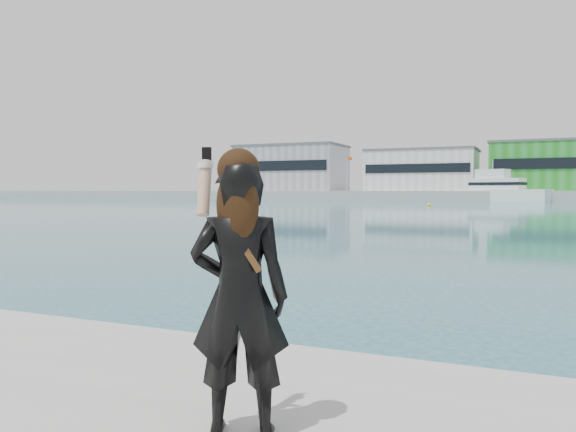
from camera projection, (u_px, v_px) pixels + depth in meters
name	position (u px, v px, depth m)	size (l,w,h in m)	color
far_quay	(525.00, 195.00, 123.05)	(320.00, 40.00, 2.00)	#9E9E99
warehouse_grey_left	(292.00, 168.00, 143.01)	(26.52, 16.36, 11.50)	gray
warehouse_white	(422.00, 170.00, 129.78)	(24.48, 15.35, 9.50)	silver
warehouse_green	(567.00, 166.00, 117.69)	(30.60, 16.36, 10.50)	#218722
flagpole_left	(347.00, 171.00, 129.81)	(1.28, 0.16, 8.00)	silver
motor_yacht	(500.00, 189.00, 108.26)	(18.06, 10.43, 8.14)	white
buoy_far	(429.00, 206.00, 77.23)	(0.50, 0.50, 0.50)	#FFF30D
woman	(239.00, 288.00, 3.25)	(0.68, 0.56, 1.68)	black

